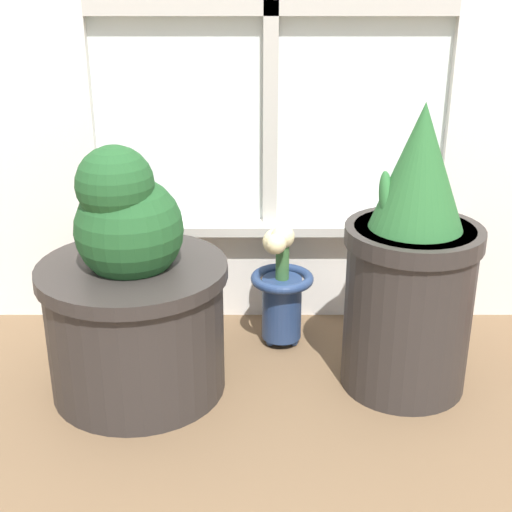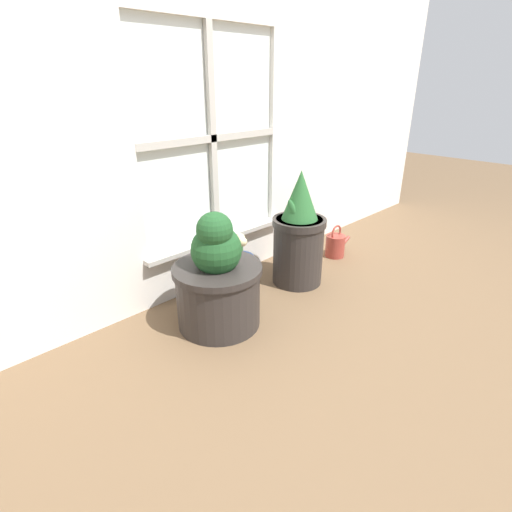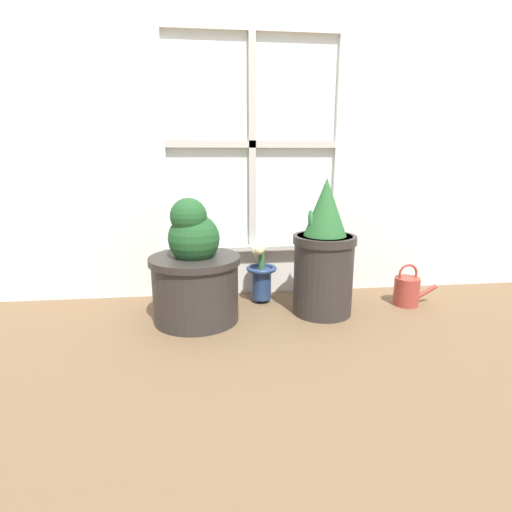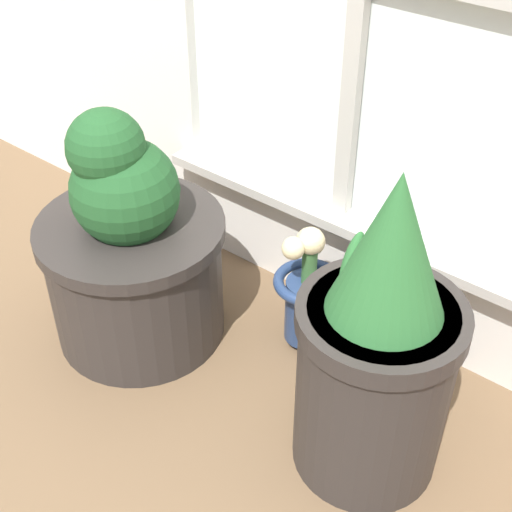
# 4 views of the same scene
# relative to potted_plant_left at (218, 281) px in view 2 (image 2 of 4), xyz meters

# --- Properties ---
(ground_plane) EXTENTS (10.00, 10.00, 0.00)m
(ground_plane) POSITION_rel_potted_plant_left_xyz_m (0.30, -0.26, -0.22)
(ground_plane) COLOR brown
(wall_with_window) EXTENTS (4.40, 0.10, 2.50)m
(wall_with_window) POSITION_rel_potted_plant_left_xyz_m (0.30, 0.38, 1.05)
(wall_with_window) COLOR silver
(wall_with_window) RESTS_ON ground_plane
(potted_plant_left) EXTENTS (0.41, 0.41, 0.56)m
(potted_plant_left) POSITION_rel_potted_plant_left_xyz_m (0.00, 0.00, 0.00)
(potted_plant_left) COLOR #2D2826
(potted_plant_left) RESTS_ON ground_plane
(potted_plant_right) EXTENTS (0.29, 0.29, 0.64)m
(potted_plant_right) POSITION_rel_potted_plant_left_xyz_m (0.60, 0.02, 0.06)
(potted_plant_right) COLOR #2D2826
(potted_plant_right) RESTS_ON ground_plane
(flower_vase) EXTENTS (0.15, 0.15, 0.31)m
(flower_vase) POSITION_rel_potted_plant_left_xyz_m (0.33, 0.20, -0.07)
(flower_vase) COLOR navy
(flower_vase) RESTS_ON ground_plane
(watering_can) EXTENTS (0.22, 0.12, 0.21)m
(watering_can) POSITION_rel_potted_plant_left_xyz_m (1.05, 0.07, -0.15)
(watering_can) COLOR #99382D
(watering_can) RESTS_ON ground_plane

